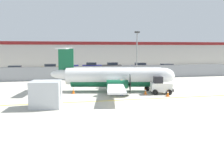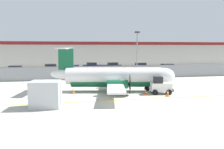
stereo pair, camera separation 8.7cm
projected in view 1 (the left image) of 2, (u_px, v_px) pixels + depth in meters
ground_plane at (136, 99)px, 23.83m from camera, size 140.00×140.00×0.01m
perimeter_fence at (105, 72)px, 39.25m from camera, size 98.00×0.10×2.10m
parking_lot_strip at (95, 72)px, 50.54m from camera, size 98.00×17.00×0.12m
background_building at (85, 54)px, 68.15m from camera, size 91.00×8.10×6.50m
commuter_airplane at (116, 77)px, 28.26m from camera, size 14.07×16.00×4.92m
baggage_tug at (161, 86)px, 26.65m from camera, size 2.51×1.77×1.88m
ground_crew_worker at (121, 86)px, 25.66m from camera, size 0.54×0.44×1.70m
cargo_container at (46, 94)px, 20.57m from camera, size 2.67×2.34×2.20m
traffic_cone_near_left at (168, 93)px, 25.32m from camera, size 0.36×0.36×0.64m
traffic_cone_near_right at (73, 91)px, 26.84m from camera, size 0.36×0.36×0.64m
traffic_cone_far_left at (156, 87)px, 29.10m from camera, size 0.36×0.36×0.64m
traffic_cone_far_right at (145, 91)px, 26.38m from camera, size 0.36×0.36×0.64m
parked_car_0 at (14, 70)px, 45.46m from camera, size 4.22×2.05×1.58m
parked_car_1 at (51, 68)px, 50.00m from camera, size 4.22×2.04×1.58m
parked_car_2 at (69, 66)px, 54.55m from camera, size 4.22×2.04×1.58m
parked_car_3 at (92, 66)px, 55.28m from camera, size 4.33×2.28×1.58m
parked_car_4 at (112, 66)px, 55.17m from camera, size 4.28×2.16×1.58m
parked_car_5 at (141, 66)px, 53.94m from camera, size 4.34×2.31×1.58m
parked_car_6 at (167, 68)px, 50.49m from camera, size 4.38×2.41×1.58m
apron_light_pole at (137, 52)px, 36.07m from camera, size 0.70×0.30×7.27m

